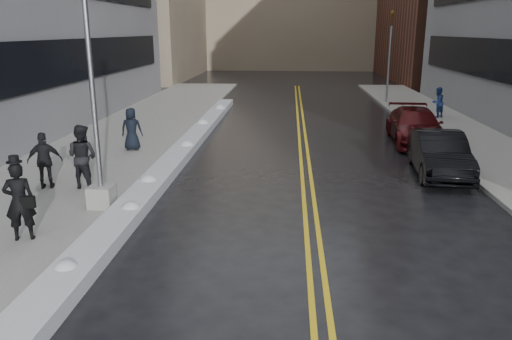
% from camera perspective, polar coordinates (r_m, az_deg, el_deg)
% --- Properties ---
extents(ground, '(160.00, 160.00, 0.00)m').
position_cam_1_polar(ground, '(12.02, -5.48, -8.44)').
color(ground, black).
rests_on(ground, ground).
extents(sidewalk_west, '(5.50, 50.00, 0.15)m').
position_cam_1_polar(sidewalk_west, '(22.69, -15.87, 2.82)').
color(sidewalk_west, gray).
rests_on(sidewalk_west, ground).
extents(sidewalk_east, '(4.00, 50.00, 0.15)m').
position_cam_1_polar(sidewalk_east, '(22.86, 24.62, 2.07)').
color(sidewalk_east, gray).
rests_on(sidewalk_east, ground).
extents(lane_line_left, '(0.12, 50.00, 0.01)m').
position_cam_1_polar(lane_line_left, '(21.39, 5.06, 2.41)').
color(lane_line_left, gold).
rests_on(lane_line_left, ground).
extents(lane_line_right, '(0.12, 50.00, 0.01)m').
position_cam_1_polar(lane_line_right, '(21.40, 5.87, 2.39)').
color(lane_line_right, gold).
rests_on(lane_line_right, ground).
extents(snow_ridge, '(0.90, 30.00, 0.34)m').
position_cam_1_polar(snow_ridge, '(19.88, -8.80, 1.75)').
color(snow_ridge, silver).
rests_on(snow_ridge, ground).
extents(lamppost, '(0.65, 0.65, 7.62)m').
position_cam_1_polar(lamppost, '(14.02, -17.90, 5.22)').
color(lamppost, gray).
rests_on(lamppost, sidewalk_west).
extents(fire_hydrant, '(0.26, 0.26, 0.73)m').
position_cam_1_polar(fire_hydrant, '(22.43, 22.37, 3.33)').
color(fire_hydrant, maroon).
rests_on(fire_hydrant, sidewalk_east).
extents(traffic_signal, '(0.16, 0.20, 6.00)m').
position_cam_1_polar(traffic_signal, '(35.47, 15.03, 12.77)').
color(traffic_signal, gray).
rests_on(traffic_signal, sidewalk_east).
extents(pedestrian_fedora, '(0.79, 0.64, 1.87)m').
position_cam_1_polar(pedestrian_fedora, '(12.77, -25.42, -3.28)').
color(pedestrian_fedora, black).
rests_on(pedestrian_fedora, sidewalk_west).
extents(pedestrian_b, '(1.13, 0.98, 1.99)m').
position_cam_1_polar(pedestrian_b, '(16.27, -19.24, 1.47)').
color(pedestrian_b, black).
rests_on(pedestrian_b, sidewalk_west).
extents(pedestrian_c, '(0.91, 0.65, 1.73)m').
position_cam_1_polar(pedestrian_c, '(20.98, -14.03, 4.57)').
color(pedestrian_c, black).
rests_on(pedestrian_c, sidewalk_west).
extents(pedestrian_d, '(1.11, 0.72, 1.76)m').
position_cam_1_polar(pedestrian_d, '(16.66, -22.98, 1.00)').
color(pedestrian_d, black).
rests_on(pedestrian_d, sidewalk_west).
extents(pedestrian_east, '(1.03, 1.00, 1.68)m').
position_cam_1_polar(pedestrian_east, '(30.01, 20.04, 7.28)').
color(pedestrian_east, navy).
rests_on(pedestrian_east, sidewalk_east).
extents(car_black, '(1.97, 4.67, 1.50)m').
position_cam_1_polar(car_black, '(18.45, 20.23, 1.72)').
color(car_black, black).
rests_on(car_black, ground).
extents(car_maroon, '(2.46, 5.37, 1.52)m').
position_cam_1_polar(car_maroon, '(23.47, 17.76, 4.80)').
color(car_maroon, '#420A0D').
rests_on(car_maroon, ground).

